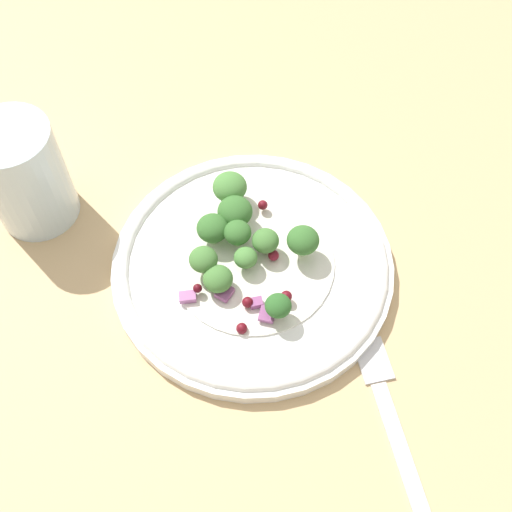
{
  "coord_description": "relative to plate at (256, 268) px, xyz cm",
  "views": [
    {
      "loc": [
        -20.71,
        19.75,
        46.48
      ],
      "look_at": [
        -0.43,
        1.43,
        2.7
      ],
      "focal_mm": 44.48,
      "sensor_mm": 36.0,
      "label": 1
    }
  ],
  "objects": [
    {
      "name": "onion_bit_2",
      "position": [
        -0.45,
        3.81,
        0.91
      ],
      "size": [
        1.48,
        1.6,
        0.51
      ],
      "primitive_type": "cube",
      "rotation": [
        0.0,
        0.0,
        0.28
      ],
      "color": "#934C84",
      "rests_on": "plate"
    },
    {
      "name": "cranberry_1",
      "position": [
        -3.7,
        4.84,
        0.79
      ],
      "size": [
        0.89,
        0.89,
        0.89
      ],
      "primitive_type": "sphere",
      "color": "maroon",
      "rests_on": "plate"
    },
    {
      "name": "broccoli_floret_4",
      "position": [
        4.22,
        -1.52,
        2.3
      ],
      "size": [
        2.97,
        2.97,
        3.0
      ],
      "color": "#9EC684",
      "rests_on": "plate"
    },
    {
      "name": "cranberry_5",
      "position": [
        -4.17,
        0.52,
        1.3
      ],
      "size": [
        0.93,
        0.93,
        0.93
      ],
      "primitive_type": "sphere",
      "color": "maroon",
      "rests_on": "plate"
    },
    {
      "name": "plate",
      "position": [
        0.0,
        0.0,
        0.0
      ],
      "size": [
        23.65,
        23.65,
        1.7
      ],
      "color": "white",
      "rests_on": "ground_plane"
    },
    {
      "name": "broccoli_floret_1",
      "position": [
        -4.69,
        1.94,
        2.22
      ],
      "size": [
        2.09,
        2.09,
        2.12
      ],
      "color": "#9EC684",
      "rests_on": "plate"
    },
    {
      "name": "broccoli_floret_8",
      "position": [
        2.36,
        3.57,
        2.29
      ],
      "size": [
        2.34,
        2.34,
        2.37
      ],
      "color": "#ADD18E",
      "rests_on": "plate"
    },
    {
      "name": "cranberry_4",
      "position": [
        -2.42,
        3.08,
        1.1
      ],
      "size": [
        0.89,
        0.89,
        0.89
      ],
      "primitive_type": "sphere",
      "color": "maroon",
      "rests_on": "plate"
    },
    {
      "name": "broccoli_floret_6",
      "position": [
        2.42,
        -0.13,
        2.4
      ],
      "size": [
        2.29,
        2.29,
        2.32
      ],
      "color": "#9EC684",
      "rests_on": "plate"
    },
    {
      "name": "broccoli_floret_9",
      "position": [
        0.66,
        -1.49,
        2.11
      ],
      "size": [
        2.26,
        2.26,
        2.29
      ],
      "color": "#8EB77A",
      "rests_on": "plate"
    },
    {
      "name": "dressing_pool",
      "position": [
        0.0,
        0.0,
        0.44
      ],
      "size": [
        13.72,
        13.72,
        0.2
      ],
      "primitive_type": "cylinder",
      "color": "white",
      "rests_on": "plate"
    },
    {
      "name": "broccoli_floret_7",
      "position": [
        4.27,
        1.0,
        2.14
      ],
      "size": [
        2.7,
        2.7,
        2.73
      ],
      "color": "#9EC684",
      "rests_on": "plate"
    },
    {
      "name": "ground_plane",
      "position": [
        0.43,
        -1.43,
        -1.86
      ],
      "size": [
        180.0,
        180.0,
        2.0
      ],
      "primitive_type": "cube",
      "color": "tan"
    },
    {
      "name": "broccoli_floret_2",
      "position": [
        0.17,
        3.71,
        1.82
      ],
      "size": [
        2.43,
        2.43,
        2.46
      ],
      "color": "#8EB77A",
      "rests_on": "plate"
    },
    {
      "name": "broccoli_floret_0",
      "position": [
        -1.8,
        -3.53,
        2.54
      ],
      "size": [
        2.68,
        2.68,
        2.71
      ],
      "color": "#ADD18E",
      "rests_on": "plate"
    },
    {
      "name": "cranberry_2",
      "position": [
        1.12,
        5.29,
        1.31
      ],
      "size": [
        0.74,
        0.74,
        0.74
      ],
      "primitive_type": "sphere",
      "color": "#4C0A14",
      "rests_on": "plate"
    },
    {
      "name": "onion_bit_3",
      "position": [
        1.26,
        6.25,
        0.86
      ],
      "size": [
        1.51,
        1.62,
        0.57
      ],
      "primitive_type": "cube",
      "rotation": [
        0.0,
        0.0,
        0.96
      ],
      "color": "#A35B93",
      "rests_on": "plate"
    },
    {
      "name": "water_glass",
      "position": [
        17.97,
        10.02,
        4.1
      ],
      "size": [
        7.04,
        7.04,
        9.92
      ],
      "primitive_type": "cylinder",
      "color": "silver",
      "rests_on": "ground_plane"
    },
    {
      "name": "cranberry_3",
      "position": [
        -0.59,
        -1.92,
        1.12
      ],
      "size": [
        0.93,
        0.93,
        0.93
      ],
      "primitive_type": "sphere",
      "color": "maroon",
      "rests_on": "plate"
    },
    {
      "name": "onion_bit_1",
      "position": [
        -4.17,
        2.58,
        0.96
      ],
      "size": [
        1.79,
        1.83,
        0.34
      ],
      "primitive_type": "cube",
      "rotation": [
        0.0,
        0.0,
        2.18
      ],
      "color": "#934C84",
      "rests_on": "plate"
    },
    {
      "name": "onion_bit_0",
      "position": [
        -2.82,
        2.53,
        0.88
      ],
      "size": [
        1.21,
        1.29,
        0.59
      ],
      "primitive_type": "cube",
      "rotation": [
        0.0,
        0.0,
        2.62
      ],
      "color": "#934C84",
      "rests_on": "plate"
    },
    {
      "name": "broccoli_floret_3",
      "position": [
        6.44,
        -2.77,
        2.38
      ],
      "size": [
        2.98,
        2.98,
        3.02
      ],
      "color": "#ADD18E",
      "rests_on": "plate"
    },
    {
      "name": "cranberry_0",
      "position": [
        3.73,
        -4.16,
        1.31
      ],
      "size": [
        0.86,
        0.86,
        0.86
      ],
      "primitive_type": "sphere",
      "color": "maroon",
      "rests_on": "plate"
    },
    {
      "name": "fork",
      "position": [
        -17.56,
        1.93,
        -0.61
      ],
      "size": [
        17.07,
        10.73,
        0.5
      ],
      "color": "silver",
      "rests_on": "ground_plane"
    },
    {
      "name": "broccoli_floret_5",
      "position": [
        0.41,
        0.75,
        1.83
      ],
      "size": [
        1.95,
        1.95,
        1.97
      ],
      "color": "#9EC684",
      "rests_on": "plate"
    }
  ]
}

